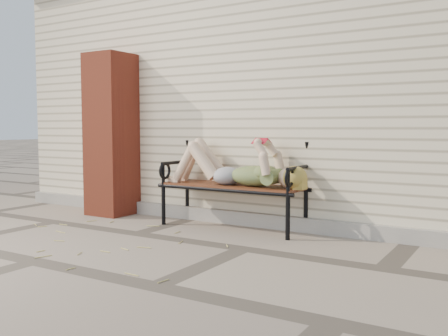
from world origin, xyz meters
The scene contains 7 objects.
ground centered at (0.00, 0.00, 0.00)m, with size 80.00×80.00×0.00m, color gray.
house_wall centered at (0.00, 3.00, 1.50)m, with size 8.00×4.00×3.00m, color beige.
foundation_strip centered at (0.00, 0.97, 0.07)m, with size 8.00×0.10×0.15m, color #A8A497.
brick_pillar centered at (-2.30, 0.75, 1.00)m, with size 0.50×0.50×2.00m, color #943721.
garden_bench centered at (-0.56, 0.87, 0.62)m, with size 1.72×0.69×1.11m.
reading_woman centered at (-0.55, 0.74, 0.66)m, with size 1.62×0.37×0.51m.
straw_scatter centered at (-1.59, -0.24, 0.01)m, with size 2.90×1.74×0.01m.
Camera 1 is at (2.13, -3.86, 1.08)m, focal length 40.00 mm.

